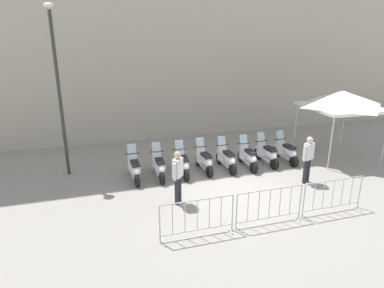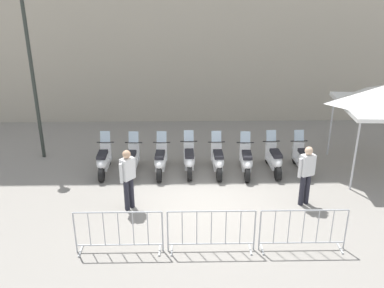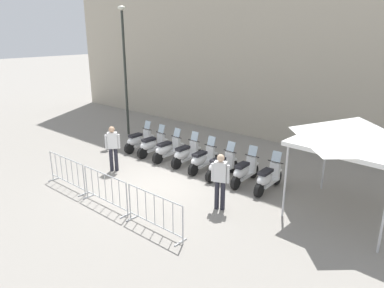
% 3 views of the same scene
% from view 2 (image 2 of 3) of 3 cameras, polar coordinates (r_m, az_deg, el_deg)
% --- Properties ---
extents(ground_plane, '(120.00, 120.00, 0.00)m').
position_cam_2_polar(ground_plane, '(11.97, 1.95, -8.21)').
color(ground_plane, gray).
extents(motorcycle_0, '(0.56, 1.73, 1.24)m').
position_cam_2_polar(motorcycle_0, '(13.81, -11.74, -2.21)').
color(motorcycle_0, black).
rests_on(motorcycle_0, ground).
extents(motorcycle_1, '(0.56, 1.72, 1.24)m').
position_cam_2_polar(motorcycle_1, '(13.63, -8.04, -2.28)').
color(motorcycle_1, black).
rests_on(motorcycle_1, ground).
extents(motorcycle_2, '(0.56, 1.72, 1.24)m').
position_cam_2_polar(motorcycle_2, '(13.55, -4.23, -2.27)').
color(motorcycle_2, black).
rests_on(motorcycle_2, ground).
extents(motorcycle_3, '(0.56, 1.73, 1.24)m').
position_cam_2_polar(motorcycle_3, '(13.60, -0.38, -2.11)').
color(motorcycle_3, black).
rests_on(motorcycle_3, ground).
extents(motorcycle_4, '(0.56, 1.73, 1.24)m').
position_cam_2_polar(motorcycle_4, '(13.57, 3.46, -2.21)').
color(motorcycle_4, black).
rests_on(motorcycle_4, ground).
extents(motorcycle_5, '(0.56, 1.72, 1.24)m').
position_cam_2_polar(motorcycle_5, '(13.61, 7.26, -2.28)').
color(motorcycle_5, black).
rests_on(motorcycle_5, ground).
extents(motorcycle_6, '(0.57, 1.73, 1.24)m').
position_cam_2_polar(motorcycle_6, '(13.86, 10.95, -2.05)').
color(motorcycle_6, black).
rests_on(motorcycle_6, ground).
extents(motorcycle_7, '(0.56, 1.73, 1.24)m').
position_cam_2_polar(motorcycle_7, '(14.08, 14.56, -1.99)').
color(motorcycle_7, black).
rests_on(motorcycle_7, ground).
extents(barrier_segment_0, '(2.03, 0.53, 1.07)m').
position_cam_2_polar(barrier_segment_0, '(10.06, -9.78, -11.58)').
color(barrier_segment_0, '#B2B5B7').
rests_on(barrier_segment_0, ground).
extents(barrier_segment_1, '(2.03, 0.53, 1.07)m').
position_cam_2_polar(barrier_segment_1, '(9.96, 2.60, -11.60)').
color(barrier_segment_1, '#B2B5B7').
rests_on(barrier_segment_1, ground).
extents(barrier_segment_2, '(2.03, 0.53, 1.07)m').
position_cam_2_polar(barrier_segment_2, '(10.31, 14.65, -11.11)').
color(barrier_segment_2, '#B2B5B7').
rests_on(barrier_segment_2, ground).
extents(street_lamp, '(0.36, 0.36, 6.14)m').
position_cam_2_polar(street_lamp, '(14.79, -21.00, 11.54)').
color(street_lamp, '#2D332D').
rests_on(street_lamp, ground).
extents(officer_near_row_end, '(0.51, 0.35, 1.73)m').
position_cam_2_polar(officer_near_row_end, '(11.99, 15.09, -3.68)').
color(officer_near_row_end, '#23232D').
rests_on(officer_near_row_end, ground).
extents(officer_mid_plaza, '(0.39, 0.46, 1.73)m').
position_cam_2_polar(officer_mid_plaza, '(11.49, -8.59, -4.28)').
color(officer_mid_plaza, '#23232D').
rests_on(officer_mid_plaza, ground).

